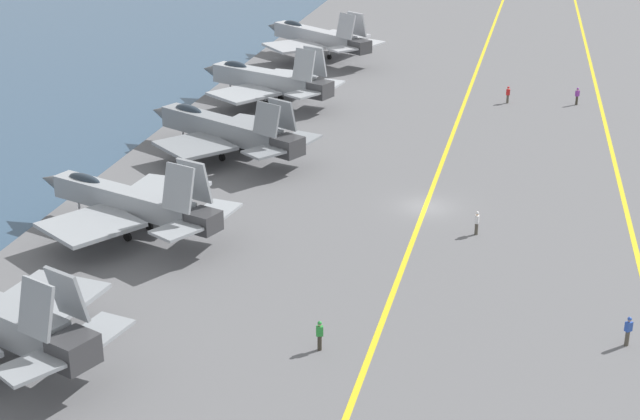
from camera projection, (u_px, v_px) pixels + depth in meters
name	position (u px, v px, depth m)	size (l,w,h in m)	color
ground_plane	(425.00, 212.00, 72.98)	(2000.00, 2000.00, 0.00)	#334C66
carrier_deck	(425.00, 209.00, 72.90)	(225.52, 53.16, 0.40)	slate
deck_stripe_foul_line	(630.00, 225.00, 69.66)	(202.97, 0.36, 0.01)	yellow
deck_stripe_centerline	(425.00, 207.00, 72.83)	(202.97, 0.36, 0.01)	yellow
parked_jet_third	(128.00, 201.00, 67.34)	(13.56, 16.17, 6.23)	#93999E
parked_jet_fourth	(224.00, 129.00, 82.93)	(13.03, 17.07, 5.80)	gray
parked_jet_fifth	(266.00, 80.00, 97.94)	(13.68, 15.87, 6.28)	#9EA3A8
parked_jet_sixth	(317.00, 37.00, 114.78)	(13.93, 16.26, 6.32)	#A8AAAF
crew_blue_vest	(628.00, 330.00, 53.57)	(0.45, 0.46, 1.76)	#4C473D
crew_white_vest	(477.00, 222.00, 67.68)	(0.38, 0.27, 1.73)	#4C473D
crew_purple_vest	(577.00, 95.00, 97.68)	(0.45, 0.45, 1.76)	#383328
crew_red_vest	(508.00, 94.00, 98.24)	(0.27, 0.39, 1.73)	#4C473D
crew_green_vest	(320.00, 334.00, 53.10)	(0.36, 0.44, 1.77)	#383328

